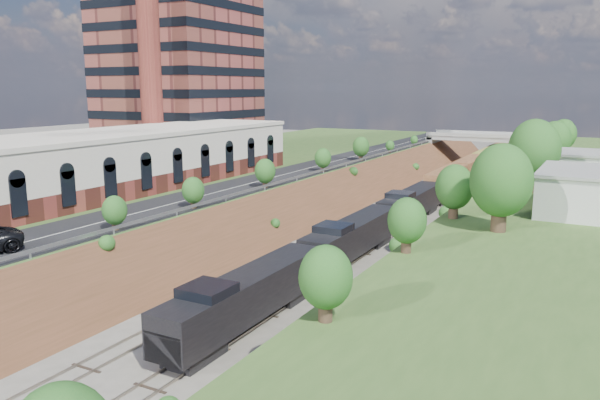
{
  "coord_description": "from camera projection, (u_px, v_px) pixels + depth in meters",
  "views": [
    {
      "loc": [
        25.06,
        -11.18,
        17.21
      ],
      "look_at": [
        -2.35,
        39.94,
        6.0
      ],
      "focal_mm": 35.0,
      "sensor_mm": 36.0,
      "label": 1
    }
  ],
  "objects": [
    {
      "name": "platform_left",
      "position": [
        188.0,
        183.0,
        91.32
      ],
      "size": [
        44.0,
        180.0,
        5.0
      ],
      "primitive_type": "cube",
      "color": "#3A5C26",
      "rests_on": "ground"
    },
    {
      "name": "embankment_left",
      "position": [
        313.0,
        213.0,
        81.59
      ],
      "size": [
        10.0,
        180.0,
        10.0
      ],
      "primitive_type": "cube",
      "rotation": [
        0.0,
        0.79,
        0.0
      ],
      "color": "brown",
      "rests_on": "ground"
    },
    {
      "name": "embankment_right",
      "position": [
        474.0,
        231.0,
        71.38
      ],
      "size": [
        10.0,
        180.0,
        10.0
      ],
      "primitive_type": "cube",
      "rotation": [
        0.0,
        0.79,
        0.0
      ],
      "color": "brown",
      "rests_on": "ground"
    },
    {
      "name": "rail_left_track",
      "position": [
        370.0,
        218.0,
        77.67
      ],
      "size": [
        1.58,
        180.0,
        0.18
      ],
      "primitive_type": "cube",
      "color": "gray",
      "rests_on": "ground"
    },
    {
      "name": "rail_right_track",
      "position": [
        407.0,
        222.0,
        75.26
      ],
      "size": [
        1.58,
        180.0,
        0.18
      ],
      "primitive_type": "cube",
      "color": "gray",
      "rests_on": "ground"
    },
    {
      "name": "road",
      "position": [
        285.0,
        175.0,
        82.72
      ],
      "size": [
        8.0,
        180.0,
        0.1
      ],
      "primitive_type": "cube",
      "color": "black",
      "rests_on": "platform_left"
    },
    {
      "name": "guardrail",
      "position": [
        310.0,
        173.0,
        80.55
      ],
      "size": [
        0.1,
        171.0,
        0.7
      ],
      "color": "#99999E",
      "rests_on": "platform_left"
    },
    {
      "name": "commercial_building",
      "position": [
        101.0,
        162.0,
        68.82
      ],
      "size": [
        14.3,
        62.3,
        7.0
      ],
      "color": "brown",
      "rests_on": "platform_left"
    },
    {
      "name": "smokestack",
      "position": [
        148.0,
        33.0,
        84.98
      ],
      "size": [
        3.2,
        3.2,
        40.0
      ],
      "primitive_type": "cylinder",
      "color": "brown",
      "rests_on": "platform_left"
    },
    {
      "name": "overpass",
      "position": [
        484.0,
        144.0,
        129.2
      ],
      "size": [
        24.5,
        8.3,
        7.4
      ],
      "color": "gray",
      "rests_on": "ground"
    },
    {
      "name": "white_building_near",
      "position": [
        590.0,
        193.0,
        57.33
      ],
      "size": [
        9.0,
        12.0,
        4.0
      ],
      "primitive_type": "cube",
      "color": "silver",
      "rests_on": "platform_right"
    },
    {
      "name": "white_building_far",
      "position": [
        593.0,
        168.0,
        76.64
      ],
      "size": [
        8.0,
        10.0,
        3.6
      ],
      "primitive_type": "cube",
      "color": "silver",
      "rests_on": "platform_right"
    },
    {
      "name": "tree_right_large",
      "position": [
        501.0,
        181.0,
        49.51
      ],
      "size": [
        5.25,
        5.25,
        7.61
      ],
      "color": "#473323",
      "rests_on": "platform_right"
    },
    {
      "name": "tree_left_crest",
      "position": [
        75.0,
        219.0,
        46.01
      ],
      "size": [
        2.45,
        2.45,
        3.55
      ],
      "color": "#473323",
      "rests_on": "platform_left"
    },
    {
      "name": "freight_train",
      "position": [
        486.0,
        160.0,
        119.24
      ],
      "size": [
        3.08,
        189.54,
        4.59
      ],
      "color": "black",
      "rests_on": "ground"
    }
  ]
}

